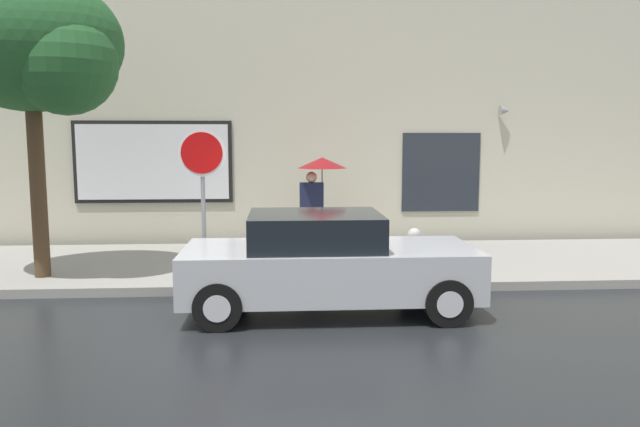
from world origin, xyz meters
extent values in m
plane|color=black|center=(0.00, 0.00, 0.00)|extent=(60.00, 60.00, 0.00)
cube|color=gray|center=(0.00, 3.00, 0.07)|extent=(20.00, 4.00, 0.15)
cube|color=beige|center=(0.00, 5.50, 3.50)|extent=(20.00, 0.40, 7.00)
cube|color=black|center=(-3.28, 5.27, 1.95)|extent=(3.48, 0.06, 1.82)
cube|color=silver|center=(-3.28, 5.24, 1.95)|extent=(3.32, 0.03, 1.66)
cube|color=#262B33|center=(3.23, 5.28, 1.70)|extent=(1.80, 0.04, 1.80)
cone|color=#99999E|center=(4.63, 5.15, 3.10)|extent=(0.22, 0.24, 0.24)
cube|color=#B7BABF|center=(0.24, 0.04, 0.60)|extent=(4.12, 1.73, 0.68)
cube|color=black|center=(0.03, 0.04, 1.18)|extent=(1.85, 1.52, 0.48)
cylinder|color=black|center=(1.74, 0.84, 0.32)|extent=(0.64, 0.22, 0.64)
cylinder|color=silver|center=(1.74, 0.84, 0.32)|extent=(0.35, 0.24, 0.35)
cylinder|color=black|center=(1.74, -0.75, 0.32)|extent=(0.64, 0.22, 0.64)
cylinder|color=silver|center=(1.74, -0.75, 0.32)|extent=(0.35, 0.24, 0.35)
cylinder|color=black|center=(-1.27, 0.84, 0.32)|extent=(0.64, 0.22, 0.64)
cylinder|color=silver|center=(-1.27, 0.84, 0.32)|extent=(0.35, 0.24, 0.35)
cylinder|color=black|center=(-1.27, -0.75, 0.32)|extent=(0.64, 0.22, 0.64)
cylinder|color=silver|center=(-1.27, -0.75, 0.32)|extent=(0.35, 0.24, 0.35)
cylinder|color=white|center=(1.84, 1.74, 0.49)|extent=(0.22, 0.22, 0.68)
sphere|color=#BBBBB7|center=(1.84, 1.74, 0.83)|extent=(0.23, 0.23, 0.23)
cylinder|color=#BBBBB7|center=(1.84, 1.58, 0.52)|extent=(0.09, 0.12, 0.09)
cylinder|color=#BBBBB7|center=(1.84, 1.90, 0.52)|extent=(0.09, 0.12, 0.09)
cylinder|color=white|center=(1.84, 1.74, 0.18)|extent=(0.30, 0.30, 0.06)
cylinder|color=black|center=(0.07, 3.93, 0.57)|extent=(0.14, 0.14, 0.83)
cylinder|color=black|center=(0.29, 3.93, 0.57)|extent=(0.14, 0.14, 0.83)
cube|color=#191E38|center=(0.18, 3.93, 1.28)|extent=(0.49, 0.22, 0.59)
sphere|color=tan|center=(0.18, 3.93, 1.69)|extent=(0.23, 0.23, 0.23)
cylinder|color=#4C4C51|center=(0.40, 3.93, 1.53)|extent=(0.02, 0.02, 0.90)
cone|color=maroon|center=(0.40, 3.93, 1.98)|extent=(1.01, 1.01, 0.22)
cylinder|color=#4C3823|center=(-4.49, 1.91, 1.68)|extent=(0.26, 0.26, 3.05)
ellipsoid|color=#235628|center=(-4.49, 1.91, 4.02)|extent=(2.97, 2.52, 2.22)
sphere|color=#235628|center=(-3.82, 1.54, 3.65)|extent=(1.63, 1.63, 1.63)
cylinder|color=gray|center=(-1.70, 1.39, 1.37)|extent=(0.07, 0.07, 2.45)
cylinder|color=white|center=(-1.70, 1.35, 2.25)|extent=(0.76, 0.02, 0.76)
cylinder|color=red|center=(-1.70, 1.33, 2.25)|extent=(0.66, 0.02, 0.66)
camera|label=1|loc=(-0.45, -8.40, 2.47)|focal=33.88mm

